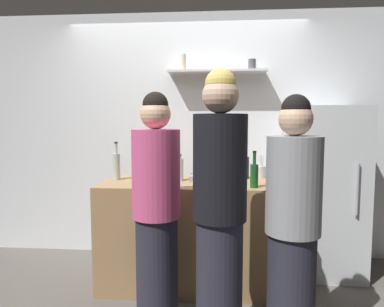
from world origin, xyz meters
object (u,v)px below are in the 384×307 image
at_px(person_grey_hoodie, 293,228).
at_px(wine_bottle_pale_glass, 116,165).
at_px(utensil_holder, 261,172).
at_px(person_pink_top, 156,211).
at_px(wine_bottle_green_glass, 254,174).
at_px(refrigerator, 323,190).
at_px(water_bottle_plastic, 179,169).
at_px(wine_bottle_dark_glass, 245,166).
at_px(person_blonde, 220,211).
at_px(baking_pan, 209,177).
at_px(wine_bottle_amber_glass, 138,169).

bearing_deg(person_grey_hoodie, wine_bottle_pale_glass, -100.37).
xyz_separation_m(utensil_holder, person_pink_top, (-0.83, -0.90, -0.16)).
bearing_deg(person_grey_hoodie, wine_bottle_green_glass, -140.91).
bearing_deg(refrigerator, water_bottle_plastic, -166.63).
bearing_deg(wine_bottle_dark_glass, person_pink_top, -128.90).
distance_m(utensil_holder, person_blonde, 1.20).
relative_size(wine_bottle_green_glass, person_grey_hoodie, 0.18).
bearing_deg(person_blonde, refrigerator, 31.94).
relative_size(wine_bottle_pale_glass, water_bottle_plastic, 1.44).
relative_size(baking_pan, wine_bottle_green_glass, 1.15).
height_order(baking_pan, person_blonde, person_blonde).
bearing_deg(wine_bottle_pale_glass, person_grey_hoodie, -33.61).
height_order(wine_bottle_pale_glass, wine_bottle_amber_glass, wine_bottle_pale_glass).
bearing_deg(person_blonde, wine_bottle_green_glass, 47.41).
xyz_separation_m(person_pink_top, person_blonde, (0.45, -0.23, 0.07)).
distance_m(utensil_holder, wine_bottle_amber_glass, 1.15).
bearing_deg(wine_bottle_pale_glass, wine_bottle_green_glass, -13.64).
relative_size(utensil_holder, person_pink_top, 0.13).
height_order(baking_pan, person_grey_hoodie, person_grey_hoodie).
distance_m(baking_pan, wine_bottle_pale_glass, 0.85).
distance_m(baking_pan, person_grey_hoodie, 1.12).
height_order(baking_pan, wine_bottle_amber_glass, wine_bottle_amber_glass).
xyz_separation_m(wine_bottle_dark_glass, person_blonde, (-0.24, -1.07, -0.15)).
bearing_deg(baking_pan, refrigerator, 13.70).
bearing_deg(baking_pan, wine_bottle_amber_glass, -164.63).
height_order(baking_pan, utensil_holder, utensil_holder).
bearing_deg(utensil_holder, person_pink_top, -132.64).
relative_size(refrigerator, baking_pan, 4.69).
xyz_separation_m(baking_pan, person_grey_hoodie, (0.55, -0.96, -0.15)).
height_order(wine_bottle_amber_glass, person_grey_hoodie, person_grey_hoodie).
bearing_deg(wine_bottle_dark_glass, wine_bottle_amber_glass, -163.28).
height_order(wine_bottle_pale_glass, person_blonde, person_blonde).
xyz_separation_m(wine_bottle_pale_glass, person_grey_hoodie, (1.40, -0.93, -0.26)).
bearing_deg(refrigerator, baking_pan, -166.30).
bearing_deg(wine_bottle_dark_glass, refrigerator, 11.22).
xyz_separation_m(refrigerator, baking_pan, (-1.09, -0.27, 0.15)).
distance_m(baking_pan, wine_bottle_amber_glass, 0.64).
bearing_deg(person_blonde, wine_bottle_dark_glass, 58.61).
bearing_deg(refrigerator, person_pink_top, -145.32).
bearing_deg(utensil_holder, person_grey_hoodie, -86.52).
height_order(baking_pan, wine_bottle_dark_glass, wine_bottle_dark_glass).
distance_m(wine_bottle_pale_glass, wine_bottle_green_glass, 1.25).
bearing_deg(baking_pan, wine_bottle_dark_glass, 19.11).
bearing_deg(wine_bottle_amber_glass, water_bottle_plastic, 17.94).
bearing_deg(utensil_holder, water_bottle_plastic, -163.04).
xyz_separation_m(baking_pan, wine_bottle_green_glass, (0.37, -0.33, 0.08)).
relative_size(refrigerator, wine_bottle_green_glass, 5.38).
height_order(refrigerator, wine_bottle_amber_glass, refrigerator).
distance_m(wine_bottle_pale_glass, water_bottle_plastic, 0.58).
xyz_separation_m(utensil_holder, wine_bottle_dark_glass, (-0.15, -0.06, 0.06)).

